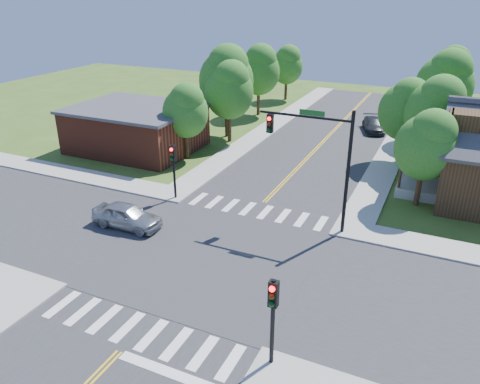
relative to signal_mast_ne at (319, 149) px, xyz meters
The scene contains 25 objects.
ground 8.37m from the signal_mast_ne, 125.00° to the right, with size 100.00×100.00×0.00m, color #38551A.
road_ns 8.36m from the signal_mast_ne, 125.00° to the right, with size 10.00×90.00×0.04m, color #2D2D30.
road_ew 8.36m from the signal_mast_ne, 125.00° to the right, with size 90.00×10.00×0.04m, color #2D2D30.
intersection_patch 8.37m from the signal_mast_ne, 125.00° to the right, with size 10.20×10.20×0.06m, color #2D2D30.
sidewalk_nw 22.73m from the signal_mast_ne, 152.60° to the left, with size 40.00×40.00×0.14m.
crosswalk_north 6.23m from the signal_mast_ne, behind, with size 8.85×2.00×0.01m.
crosswalk_south 13.32m from the signal_mast_ne, 108.36° to the right, with size 8.85×2.00×0.01m.
centerline 8.34m from the signal_mast_ne, 125.00° to the right, with size 0.30×90.00×0.01m.
stop_bar 14.12m from the signal_mast_ne, 96.11° to the right, with size 4.60×0.45×0.09m, color white.
signal_mast_ne is the anchor object (origin of this frame).
signal_pole_se 11.55m from the signal_mast_ne, 81.44° to the right, with size 0.34×0.42×3.80m.
signal_pole_nw 9.76m from the signal_mast_ne, behind, with size 0.34×0.42×3.80m.
building_nw 19.87m from the signal_mast_ne, 157.21° to the left, with size 10.40×8.40×3.73m.
tree_e_a 7.81m from the signal_mast_ne, 47.65° to the left, with size 3.78×3.59×6.43m.
tree_e_b 13.15m from the signal_mast_ne, 66.50° to the left, with size 4.39×4.17×7.46m.
tree_e_c 21.27m from the signal_mast_ne, 75.43° to the left, with size 4.89×4.64×8.31m.
tree_e_d 30.24m from the signal_mast_ne, 79.76° to the left, with size 4.47×4.24×7.59m.
tree_w_a 14.80m from the signal_mast_ne, 150.45° to the left, with size 3.69×3.51×6.27m.
tree_w_b 18.97m from the signal_mast_ne, 131.72° to the left, with size 4.99×4.74×8.49m.
tree_w_c 26.22m from the signal_mast_ne, 119.76° to the left, with size 4.48×4.26×7.62m.
tree_w_d 33.60m from the signal_mast_ne, 112.40° to the left, with size 3.91×3.71×6.65m.
tree_house 13.71m from the signal_mast_ne, 77.04° to the left, with size 4.04×3.84×6.87m.
tree_bldg 17.38m from the signal_mast_ne, 132.30° to the left, with size 4.33×4.12×7.37m.
car_silver 11.71m from the signal_mast_ne, 155.42° to the right, with size 4.28×1.80×1.44m, color #AEB1B5.
car_dgrey 21.94m from the signal_mast_ne, 91.10° to the left, with size 3.07×4.71×1.27m, color #2D3032.
Camera 1 is at (10.19, -18.34, 13.14)m, focal length 35.00 mm.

